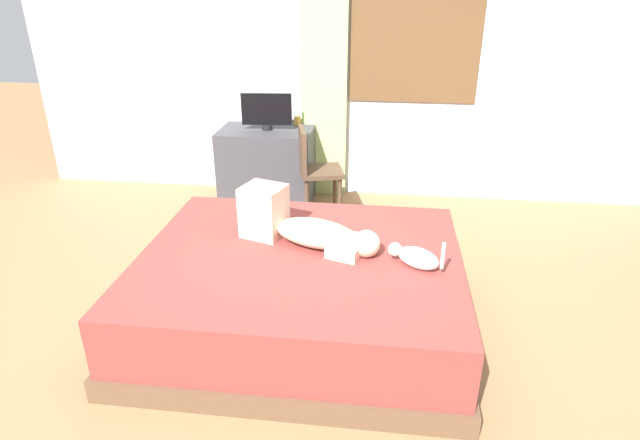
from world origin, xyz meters
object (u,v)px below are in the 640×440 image
Objects in this scene: cat at (415,257)px; chair_by_desk at (314,167)px; bed at (301,290)px; cup at (298,121)px; person_lying at (302,226)px; tv_monitor at (267,111)px; desk at (267,166)px.

chair_by_desk is at bearing 115.80° from cat.
cup is at bearing 99.70° from bed.
tv_monitor is at bearing 108.75° from person_lying.
bed is 2.19× the size of person_lying.
person_lying is 10.90× the size of cup.
cup is 0.68m from chair_by_desk.
tv_monitor is at bearing 107.55° from bed.
bed is at bearing -80.30° from cup.
bed is at bearing -72.45° from tv_monitor.
person_lying is at bearing 161.76° from cat.
cup is (-0.38, 2.10, 0.15)m from person_lying.
tv_monitor is 0.56× the size of chair_by_desk.
cup is (0.26, 0.22, -0.14)m from tv_monitor.
person_lying is 1.08× the size of chair_by_desk.
cat is 1.95m from chair_by_desk.
person_lying is at bearing -71.25° from tv_monitor.
cat is at bearing -18.24° from person_lying.
bed is 6.32× the size of cat.
person_lying is at bearing -79.79° from cup.
person_lying reaches higher than cup.
chair_by_desk reaches higher than cat.
tv_monitor is 0.74m from chair_by_desk.
tv_monitor reaches higher than desk.
cat is 3.78× the size of cup.
chair_by_desk reaches higher than person_lying.
person_lying reaches higher than desk.
desk is 1.05× the size of chair_by_desk.
chair_by_desk is (-0.15, 1.69, 0.25)m from bed.
cat is 2.58m from cup.
desk is 1.87× the size of tv_monitor.
desk is 0.54m from cup.
tv_monitor is 0.37m from cup.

